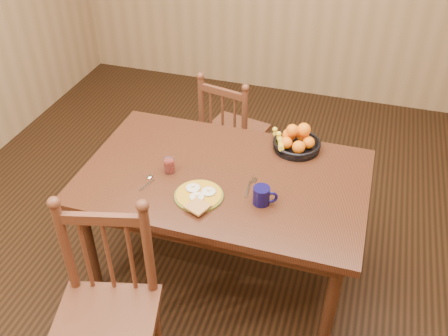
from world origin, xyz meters
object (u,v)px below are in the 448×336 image
(chair_far, at_px, (232,132))
(breakfast_plate, at_px, (199,196))
(fruit_bowl, at_px, (296,141))
(dining_table, at_px, (224,187))
(coffee_mug, at_px, (262,196))
(chair_near, at_px, (107,312))

(chair_far, relative_size, breakfast_plate, 3.07)
(chair_far, bearing_deg, fruit_bowl, 149.51)
(breakfast_plate, bearing_deg, dining_table, 72.49)
(dining_table, height_order, coffee_mug, coffee_mug)
(coffee_mug, height_order, fruit_bowl, fruit_bowl)
(dining_table, relative_size, fruit_bowl, 4.94)
(chair_near, relative_size, coffee_mug, 7.85)
(chair_far, distance_m, breakfast_plate, 1.16)
(chair_near, distance_m, fruit_bowl, 1.45)
(breakfast_plate, xyz_separation_m, coffee_mug, (0.33, 0.05, 0.04))
(dining_table, relative_size, coffee_mug, 11.99)
(dining_table, relative_size, chair_near, 1.53)
(breakfast_plate, distance_m, coffee_mug, 0.34)
(breakfast_plate, height_order, fruit_bowl, fruit_bowl)
(dining_table, xyz_separation_m, fruit_bowl, (0.33, 0.38, 0.14))
(breakfast_plate, bearing_deg, chair_near, -109.98)
(coffee_mug, bearing_deg, fruit_bowl, 82.34)
(dining_table, distance_m, fruit_bowl, 0.53)
(breakfast_plate, bearing_deg, coffee_mug, 9.30)
(dining_table, xyz_separation_m, chair_near, (-0.31, -0.88, -0.16))
(dining_table, distance_m, breakfast_plate, 0.25)
(chair_far, bearing_deg, coffee_mug, 126.17)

